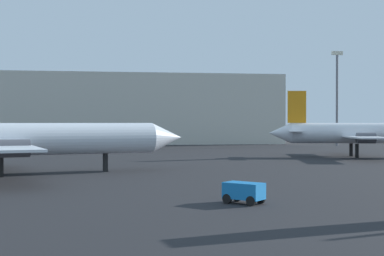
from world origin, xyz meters
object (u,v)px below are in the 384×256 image
at_px(baggage_cart, 244,191).
at_px(airplane_distant, 359,133).
at_px(airplane_on_taxiway, 11,140).
at_px(light_mast_right, 337,93).

bearing_deg(baggage_cart, airplane_distant, -79.20).
height_order(airplane_distant, baggage_cart, airplane_distant).
relative_size(airplane_on_taxiway, baggage_cart, 12.99).
xyz_separation_m(airplane_distant, light_mast_right, (12.25, 35.87, 7.90)).
xyz_separation_m(airplane_on_taxiway, light_mast_right, (56.97, 55.84, 7.96)).
relative_size(airplane_on_taxiway, airplane_distant, 1.28).
height_order(airplane_distant, light_mast_right, light_mast_right).
distance_m(airplane_distant, light_mast_right, 38.72).
bearing_deg(airplane_on_taxiway, baggage_cart, -65.52).
bearing_deg(baggage_cart, airplane_on_taxiway, -5.65).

